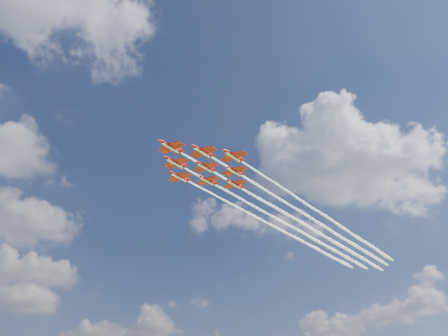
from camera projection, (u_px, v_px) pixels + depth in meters
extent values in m
cylinder|color=#B5130A|center=(171.00, 147.00, 144.37)|extent=(8.27, 3.68, 1.15)
cone|color=#B5130A|center=(159.00, 140.00, 140.76)|extent=(2.33, 1.74, 1.15)
cone|color=#B5130A|center=(181.00, 153.00, 147.76)|extent=(1.81, 1.47, 1.04)
ellipsoid|color=black|center=(166.00, 143.00, 143.14)|extent=(2.35, 1.57, 0.75)
cube|color=#B5130A|center=(172.00, 148.00, 144.70)|extent=(6.14, 10.14, 0.15)
cube|color=#B5130A|center=(179.00, 152.00, 147.26)|extent=(2.55, 4.02, 0.12)
cube|color=#B5130A|center=(180.00, 150.00, 147.84)|extent=(1.63, 0.66, 1.87)
cube|color=white|center=(171.00, 148.00, 144.12)|extent=(7.71, 3.32, 0.12)
cylinder|color=#B5130A|center=(202.00, 151.00, 147.04)|extent=(8.27, 3.68, 1.15)
cone|color=#B5130A|center=(192.00, 145.00, 143.43)|extent=(2.33, 1.74, 1.15)
cone|color=#B5130A|center=(212.00, 157.00, 150.43)|extent=(1.81, 1.47, 1.04)
ellipsoid|color=black|center=(198.00, 148.00, 145.81)|extent=(2.35, 1.57, 0.75)
cube|color=#B5130A|center=(203.00, 152.00, 147.37)|extent=(6.14, 10.14, 0.15)
cube|color=#B5130A|center=(210.00, 156.00, 149.93)|extent=(2.55, 4.02, 0.12)
cube|color=#B5130A|center=(211.00, 154.00, 150.51)|extent=(1.63, 0.66, 1.87)
cube|color=white|center=(202.00, 153.00, 146.79)|extent=(7.71, 3.32, 0.12)
cylinder|color=#B5130A|center=(175.00, 163.00, 153.91)|extent=(8.27, 3.68, 1.15)
cone|color=#B5130A|center=(165.00, 157.00, 150.30)|extent=(2.33, 1.74, 1.15)
cone|color=#B5130A|center=(185.00, 168.00, 157.30)|extent=(1.81, 1.47, 1.04)
ellipsoid|color=black|center=(171.00, 159.00, 152.68)|extent=(2.35, 1.57, 0.75)
cube|color=#B5130A|center=(176.00, 163.00, 154.24)|extent=(6.14, 10.14, 0.15)
cube|color=#B5130A|center=(183.00, 167.00, 156.80)|extent=(2.55, 4.02, 0.12)
cube|color=#B5130A|center=(184.00, 165.00, 157.38)|extent=(1.63, 0.66, 1.87)
cube|color=white|center=(175.00, 164.00, 153.66)|extent=(7.71, 3.32, 0.12)
cylinder|color=#B5130A|center=(233.00, 156.00, 149.71)|extent=(8.27, 3.68, 1.15)
cone|color=#B5130A|center=(224.00, 150.00, 146.09)|extent=(2.33, 1.74, 1.15)
cone|color=#B5130A|center=(241.00, 161.00, 153.10)|extent=(1.81, 1.47, 1.04)
ellipsoid|color=black|center=(229.00, 152.00, 148.48)|extent=(2.35, 1.57, 0.75)
cube|color=#B5130A|center=(234.00, 157.00, 150.04)|extent=(6.14, 10.14, 0.15)
cube|color=#B5130A|center=(240.00, 161.00, 152.59)|extent=(2.55, 4.02, 0.12)
cube|color=#B5130A|center=(241.00, 159.00, 153.18)|extent=(1.63, 0.66, 1.87)
cube|color=white|center=(233.00, 157.00, 149.46)|extent=(7.71, 3.32, 0.12)
cylinder|color=#B5130A|center=(205.00, 167.00, 156.58)|extent=(8.27, 3.68, 1.15)
cone|color=#B5130A|center=(195.00, 161.00, 152.97)|extent=(2.33, 1.74, 1.15)
cone|color=#B5130A|center=(214.00, 172.00, 159.97)|extent=(1.81, 1.47, 1.04)
ellipsoid|color=black|center=(201.00, 163.00, 155.35)|extent=(2.35, 1.57, 0.75)
cube|color=#B5130A|center=(206.00, 167.00, 156.91)|extent=(6.14, 10.14, 0.15)
cube|color=#B5130A|center=(212.00, 171.00, 159.47)|extent=(2.55, 4.02, 0.12)
cube|color=#B5130A|center=(213.00, 169.00, 160.05)|extent=(1.63, 0.66, 1.87)
cube|color=white|center=(205.00, 168.00, 156.33)|extent=(7.71, 3.32, 0.12)
cylinder|color=#B5130A|center=(179.00, 177.00, 163.45)|extent=(8.27, 3.68, 1.15)
cone|color=#B5130A|center=(169.00, 172.00, 159.84)|extent=(2.33, 1.74, 1.15)
cone|color=#B5130A|center=(188.00, 181.00, 166.84)|extent=(1.81, 1.47, 1.04)
ellipsoid|color=black|center=(175.00, 174.00, 162.23)|extent=(2.35, 1.57, 0.75)
cube|color=#B5130A|center=(180.00, 177.00, 163.78)|extent=(6.14, 10.14, 0.15)
cube|color=#B5130A|center=(187.00, 181.00, 166.34)|extent=(2.55, 4.02, 0.12)
cube|color=#B5130A|center=(187.00, 179.00, 166.93)|extent=(1.63, 0.66, 1.87)
cube|color=white|center=(179.00, 178.00, 163.20)|extent=(7.71, 3.32, 0.12)
cylinder|color=#B5130A|center=(234.00, 171.00, 159.25)|extent=(8.27, 3.68, 1.15)
cone|color=#B5130A|center=(225.00, 165.00, 155.64)|extent=(2.33, 1.74, 1.15)
cone|color=#B5130A|center=(242.00, 176.00, 162.64)|extent=(1.81, 1.47, 1.04)
ellipsoid|color=black|center=(230.00, 167.00, 158.02)|extent=(2.35, 1.57, 0.75)
cube|color=#B5130A|center=(235.00, 171.00, 159.58)|extent=(6.14, 10.14, 0.15)
cube|color=#B5130A|center=(240.00, 175.00, 162.14)|extent=(2.55, 4.02, 0.12)
cube|color=#B5130A|center=(241.00, 173.00, 162.72)|extent=(1.63, 0.66, 1.87)
cube|color=white|center=(234.00, 172.00, 159.00)|extent=(7.71, 3.32, 0.12)
cylinder|color=#B5130A|center=(207.00, 180.00, 166.12)|extent=(8.27, 3.68, 1.15)
cone|color=#B5130A|center=(198.00, 175.00, 162.51)|extent=(2.33, 1.74, 1.15)
cone|color=#B5130A|center=(215.00, 185.00, 169.51)|extent=(1.81, 1.47, 1.04)
ellipsoid|color=black|center=(204.00, 177.00, 164.90)|extent=(2.35, 1.57, 0.75)
cube|color=#B5130A|center=(208.00, 181.00, 166.45)|extent=(6.14, 10.14, 0.15)
cube|color=#B5130A|center=(214.00, 184.00, 169.01)|extent=(2.55, 4.02, 0.12)
cube|color=#B5130A|center=(214.00, 182.00, 169.60)|extent=(1.63, 0.66, 1.87)
cube|color=white|center=(207.00, 182.00, 165.87)|extent=(7.71, 3.32, 0.12)
cylinder|color=#B5130A|center=(234.00, 184.00, 168.79)|extent=(8.27, 3.68, 1.15)
cone|color=#B5130A|center=(226.00, 179.00, 165.18)|extent=(2.33, 1.74, 1.15)
cone|color=#B5130A|center=(242.00, 188.00, 172.18)|extent=(1.81, 1.47, 1.04)
ellipsoid|color=black|center=(231.00, 181.00, 167.57)|extent=(2.35, 1.57, 0.75)
cube|color=#B5130A|center=(235.00, 184.00, 169.12)|extent=(6.14, 10.14, 0.15)
cube|color=#B5130A|center=(241.00, 188.00, 171.68)|extent=(2.55, 4.02, 0.12)
cube|color=#B5130A|center=(241.00, 186.00, 172.27)|extent=(1.63, 0.66, 1.87)
cube|color=white|center=(234.00, 185.00, 168.54)|extent=(7.71, 3.32, 0.12)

